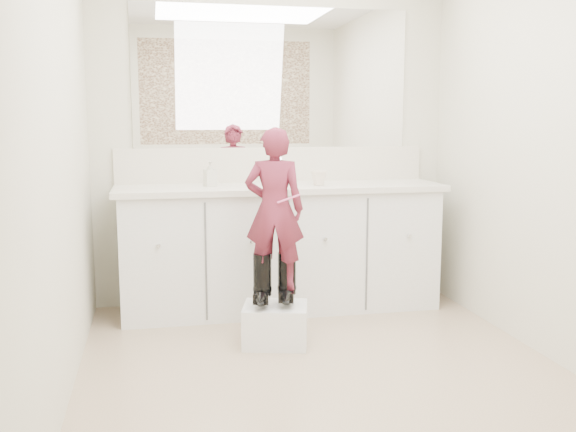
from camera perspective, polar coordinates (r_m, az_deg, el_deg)
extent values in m
plane|color=#937B60|center=(3.54, 3.32, -13.78)|extent=(3.00, 3.00, 0.00)
plane|color=beige|center=(4.74, -1.35, 6.85)|extent=(2.60, 0.00, 2.60)
plane|color=beige|center=(1.87, 15.81, 3.76)|extent=(2.60, 0.00, 2.60)
plane|color=beige|center=(3.19, -19.77, 5.47)|extent=(0.00, 3.00, 3.00)
plane|color=beige|center=(3.83, 22.71, 5.76)|extent=(0.00, 3.00, 3.00)
cube|color=silver|center=(4.56, -0.68, -3.04)|extent=(2.20, 0.55, 0.85)
cube|color=beige|center=(4.47, -0.65, 2.51)|extent=(2.28, 0.58, 0.04)
cube|color=beige|center=(4.73, -1.31, 4.61)|extent=(2.28, 0.03, 0.25)
cube|color=white|center=(4.73, -1.34, 12.18)|extent=(2.00, 0.02, 1.00)
cube|color=#472819|center=(1.90, 16.24, 17.43)|extent=(2.00, 0.01, 1.20)
cylinder|color=silver|center=(4.63, -1.05, 3.59)|extent=(0.08, 0.08, 0.10)
imported|color=beige|center=(4.47, 2.75, 3.42)|extent=(0.11, 0.11, 0.10)
imported|color=beige|center=(4.44, -6.93, 3.75)|extent=(0.10, 0.10, 0.17)
cube|color=silver|center=(3.92, -1.13, -9.63)|extent=(0.44, 0.40, 0.24)
imported|color=#A1314C|center=(3.77, -1.22, 0.62)|extent=(0.40, 0.31, 0.96)
cylinder|color=pink|center=(3.70, 0.08, 1.55)|extent=(0.13, 0.05, 0.06)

